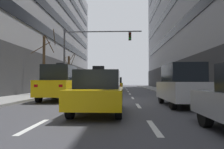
# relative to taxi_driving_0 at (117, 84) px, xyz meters

# --- Properties ---
(ground_plane) EXTENTS (120.00, 120.00, 0.00)m
(ground_plane) POSITION_rel_taxi_driving_0_xyz_m (0.04, -27.02, -0.82)
(ground_plane) COLOR #424247
(sidewalk_left) EXTENTS (2.95, 80.00, 0.14)m
(sidewalk_left) POSITION_rel_taxi_driving_0_xyz_m (-6.24, -27.02, -0.75)
(sidewalk_left) COLOR gray
(sidewalk_left) RESTS_ON ground
(sidewalk_right) EXTENTS (2.95, 80.00, 0.14)m
(sidewalk_right) POSITION_rel_taxi_driving_0_xyz_m (6.32, -27.02, -0.75)
(sidewalk_right) COLOR gray
(sidewalk_right) RESTS_ON ground
(lane_stripe_l1_s2) EXTENTS (0.16, 2.00, 0.01)m
(lane_stripe_l1_s2) POSITION_rel_taxi_driving_0_xyz_m (-1.57, -35.02, -0.81)
(lane_stripe_l1_s2) COLOR silver
(lane_stripe_l1_s2) RESTS_ON ground
(lane_stripe_l1_s3) EXTENTS (0.16, 2.00, 0.01)m
(lane_stripe_l1_s3) POSITION_rel_taxi_driving_0_xyz_m (-1.57, -30.02, -0.81)
(lane_stripe_l1_s3) COLOR silver
(lane_stripe_l1_s3) RESTS_ON ground
(lane_stripe_l1_s4) EXTENTS (0.16, 2.00, 0.01)m
(lane_stripe_l1_s4) POSITION_rel_taxi_driving_0_xyz_m (-1.57, -25.02, -0.81)
(lane_stripe_l1_s4) COLOR silver
(lane_stripe_l1_s4) RESTS_ON ground
(lane_stripe_l1_s5) EXTENTS (0.16, 2.00, 0.01)m
(lane_stripe_l1_s5) POSITION_rel_taxi_driving_0_xyz_m (-1.57, -20.02, -0.81)
(lane_stripe_l1_s5) COLOR silver
(lane_stripe_l1_s5) RESTS_ON ground
(lane_stripe_l1_s6) EXTENTS (0.16, 2.00, 0.01)m
(lane_stripe_l1_s6) POSITION_rel_taxi_driving_0_xyz_m (-1.57, -15.02, -0.81)
(lane_stripe_l1_s6) COLOR silver
(lane_stripe_l1_s6) RESTS_ON ground
(lane_stripe_l1_s7) EXTENTS (0.16, 2.00, 0.01)m
(lane_stripe_l1_s7) POSITION_rel_taxi_driving_0_xyz_m (-1.57, -10.02, -0.81)
(lane_stripe_l1_s7) COLOR silver
(lane_stripe_l1_s7) RESTS_ON ground
(lane_stripe_l1_s8) EXTENTS (0.16, 2.00, 0.01)m
(lane_stripe_l1_s8) POSITION_rel_taxi_driving_0_xyz_m (-1.57, -5.02, -0.81)
(lane_stripe_l1_s8) COLOR silver
(lane_stripe_l1_s8) RESTS_ON ground
(lane_stripe_l1_s9) EXTENTS (0.16, 2.00, 0.01)m
(lane_stripe_l1_s9) POSITION_rel_taxi_driving_0_xyz_m (-1.57, -0.02, -0.81)
(lane_stripe_l1_s9) COLOR silver
(lane_stripe_l1_s9) RESTS_ON ground
(lane_stripe_l1_s10) EXTENTS (0.16, 2.00, 0.01)m
(lane_stripe_l1_s10) POSITION_rel_taxi_driving_0_xyz_m (-1.57, 4.98, -0.81)
(lane_stripe_l1_s10) COLOR silver
(lane_stripe_l1_s10) RESTS_ON ground
(lane_stripe_l2_s2) EXTENTS (0.16, 2.00, 0.01)m
(lane_stripe_l2_s2) POSITION_rel_taxi_driving_0_xyz_m (1.64, -35.02, -0.81)
(lane_stripe_l2_s2) COLOR silver
(lane_stripe_l2_s2) RESTS_ON ground
(lane_stripe_l2_s3) EXTENTS (0.16, 2.00, 0.01)m
(lane_stripe_l2_s3) POSITION_rel_taxi_driving_0_xyz_m (1.64, -30.02, -0.81)
(lane_stripe_l2_s3) COLOR silver
(lane_stripe_l2_s3) RESTS_ON ground
(lane_stripe_l2_s4) EXTENTS (0.16, 2.00, 0.01)m
(lane_stripe_l2_s4) POSITION_rel_taxi_driving_0_xyz_m (1.64, -25.02, -0.81)
(lane_stripe_l2_s4) COLOR silver
(lane_stripe_l2_s4) RESTS_ON ground
(lane_stripe_l2_s5) EXTENTS (0.16, 2.00, 0.01)m
(lane_stripe_l2_s5) POSITION_rel_taxi_driving_0_xyz_m (1.64, -20.02, -0.81)
(lane_stripe_l2_s5) COLOR silver
(lane_stripe_l2_s5) RESTS_ON ground
(lane_stripe_l2_s6) EXTENTS (0.16, 2.00, 0.01)m
(lane_stripe_l2_s6) POSITION_rel_taxi_driving_0_xyz_m (1.64, -15.02, -0.81)
(lane_stripe_l2_s6) COLOR silver
(lane_stripe_l2_s6) RESTS_ON ground
(lane_stripe_l2_s7) EXTENTS (0.16, 2.00, 0.01)m
(lane_stripe_l2_s7) POSITION_rel_taxi_driving_0_xyz_m (1.64, -10.02, -0.81)
(lane_stripe_l2_s7) COLOR silver
(lane_stripe_l2_s7) RESTS_ON ground
(lane_stripe_l2_s8) EXTENTS (0.16, 2.00, 0.01)m
(lane_stripe_l2_s8) POSITION_rel_taxi_driving_0_xyz_m (1.64, -5.02, -0.81)
(lane_stripe_l2_s8) COLOR silver
(lane_stripe_l2_s8) RESTS_ON ground
(lane_stripe_l2_s9) EXTENTS (0.16, 2.00, 0.01)m
(lane_stripe_l2_s9) POSITION_rel_taxi_driving_0_xyz_m (1.64, -0.02, -0.81)
(lane_stripe_l2_s9) COLOR silver
(lane_stripe_l2_s9) RESTS_ON ground
(lane_stripe_l2_s10) EXTENTS (0.16, 2.00, 0.01)m
(lane_stripe_l2_s10) POSITION_rel_taxi_driving_0_xyz_m (1.64, 4.98, -0.81)
(lane_stripe_l2_s10) COLOR silver
(lane_stripe_l2_s10) RESTS_ON ground
(taxi_driving_0) EXTENTS (1.97, 4.46, 1.83)m
(taxi_driving_0) POSITION_rel_taxi_driving_0_xyz_m (0.00, 0.00, 0.00)
(taxi_driving_0) COLOR black
(taxi_driving_0) RESTS_ON ground
(taxi_driving_1) EXTENTS (1.99, 4.65, 1.92)m
(taxi_driving_1) POSITION_rel_taxi_driving_0_xyz_m (0.05, -13.46, 0.04)
(taxi_driving_1) COLOR black
(taxi_driving_1) RESTS_ON ground
(taxi_driving_2) EXTENTS (1.98, 4.61, 2.41)m
(taxi_driving_2) POSITION_rel_taxi_driving_0_xyz_m (-3.14, -27.18, 0.29)
(taxi_driving_2) COLOR black
(taxi_driving_2) RESTS_ON ground
(taxi_driving_3) EXTENTS (1.97, 4.38, 1.80)m
(taxi_driving_3) POSITION_rel_taxi_driving_0_xyz_m (-3.27, -20.62, -0.02)
(taxi_driving_3) COLOR black
(taxi_driving_3) RESTS_ON ground
(car_driving_4) EXTENTS (1.82, 4.35, 2.10)m
(car_driving_4) POSITION_rel_taxi_driving_0_xyz_m (-3.03, -9.42, 0.23)
(car_driving_4) COLOR black
(car_driving_4) RESTS_ON ground
(taxi_driving_5) EXTENTS (1.86, 4.21, 2.18)m
(taxi_driving_5) POSITION_rel_taxi_driving_0_xyz_m (-3.04, -4.14, 0.19)
(taxi_driving_5) COLOR black
(taxi_driving_5) RESTS_ON ground
(taxi_driving_6) EXTENTS (1.86, 4.33, 1.79)m
(taxi_driving_6) POSITION_rel_taxi_driving_0_xyz_m (-0.07, -32.55, -0.02)
(taxi_driving_6) COLOR black
(taxi_driving_6) RESTS_ON ground
(car_parked_1) EXTENTS (1.81, 4.27, 2.06)m
(car_parked_1) POSITION_rel_taxi_driving_0_xyz_m (3.79, -30.09, 0.21)
(car_parked_1) COLOR black
(car_parked_1) RESTS_ON ground
(traffic_signal_0) EXTENTS (8.19, 0.35, 6.69)m
(traffic_signal_0) POSITION_rel_taxi_driving_0_xyz_m (-2.79, -18.72, 3.95)
(traffic_signal_0) COLOR #4C4C51
(traffic_signal_0) RESTS_ON sidewalk_left
(street_tree_0) EXTENTS (2.34, 2.06, 5.53)m
(street_tree_0) POSITION_rel_taxi_driving_0_xyz_m (-5.92, -22.46, 2.03)
(street_tree_0) COLOR #4C3823
(street_tree_0) RESTS_ON sidewalk_left
(street_tree_1) EXTENTS (1.67, 1.66, 5.34)m
(street_tree_1) POSITION_rel_taxi_driving_0_xyz_m (-5.97, -13.61, 1.70)
(street_tree_1) COLOR #4C3823
(street_tree_1) RESTS_ON sidewalk_left
(pedestrian_1) EXTENTS (0.39, 0.41, 1.70)m
(pedestrian_1) POSITION_rel_taxi_driving_0_xyz_m (6.18, -23.45, 0.31)
(pedestrian_1) COLOR black
(pedestrian_1) RESTS_ON sidewalk_right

